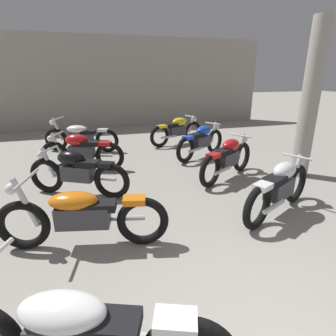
% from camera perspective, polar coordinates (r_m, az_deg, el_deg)
% --- Properties ---
extents(back_wall, '(13.02, 0.24, 3.60)m').
position_cam_1_polar(back_wall, '(12.01, -11.02, 16.95)').
color(back_wall, '#9E998E').
rests_on(back_wall, ground).
extents(support_pillar, '(0.36, 0.36, 3.20)m').
position_cam_1_polar(support_pillar, '(6.50, 27.34, 12.12)').
color(support_pillar, '#9E998E').
rests_on(support_pillar, ground).
extents(motorcycle_left_row_0, '(2.06, 1.00, 0.97)m').
position_cam_1_polar(motorcycle_left_row_0, '(2.27, -18.17, -30.06)').
color(motorcycle_left_row_0, black).
rests_on(motorcycle_left_row_0, ground).
extents(motorcycle_left_row_1, '(2.14, 0.77, 0.97)m').
position_cam_1_polar(motorcycle_left_row_1, '(3.68, -17.42, -9.28)').
color(motorcycle_left_row_1, black).
rests_on(motorcycle_left_row_1, ground).
extents(motorcycle_left_row_2, '(1.78, 1.05, 0.88)m').
position_cam_1_polar(motorcycle_left_row_2, '(5.24, -18.30, -0.76)').
color(motorcycle_left_row_2, black).
rests_on(motorcycle_left_row_2, ground).
extents(motorcycle_left_row_3, '(1.88, 0.80, 0.88)m').
position_cam_1_polar(motorcycle_left_row_3, '(6.67, -17.53, 3.44)').
color(motorcycle_left_row_3, black).
rests_on(motorcycle_left_row_3, ground).
extents(motorcycle_left_row_4, '(2.06, 0.99, 0.97)m').
position_cam_1_polar(motorcycle_left_row_4, '(8.31, -17.65, 6.30)').
color(motorcycle_left_row_4, black).
rests_on(motorcycle_left_row_4, ground).
extents(motorcycle_right_row_1, '(1.81, 0.97, 0.88)m').
position_cam_1_polar(motorcycle_right_row_1, '(4.66, 22.17, -3.69)').
color(motorcycle_right_row_1, black).
rests_on(motorcycle_right_row_1, ground).
extents(motorcycle_right_row_2, '(1.74, 1.12, 0.88)m').
position_cam_1_polar(motorcycle_right_row_2, '(5.95, 12.31, 2.08)').
color(motorcycle_right_row_2, black).
rests_on(motorcycle_right_row_2, ground).
extents(motorcycle_right_row_3, '(1.76, 1.09, 0.88)m').
position_cam_1_polar(motorcycle_right_row_3, '(7.40, 6.93, 5.65)').
color(motorcycle_right_row_3, black).
rests_on(motorcycle_right_row_3, ground).
extents(motorcycle_right_row_4, '(1.91, 0.75, 0.88)m').
position_cam_1_polar(motorcycle_right_row_4, '(8.78, 1.91, 7.86)').
color(motorcycle_right_row_4, black).
rests_on(motorcycle_right_row_4, ground).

